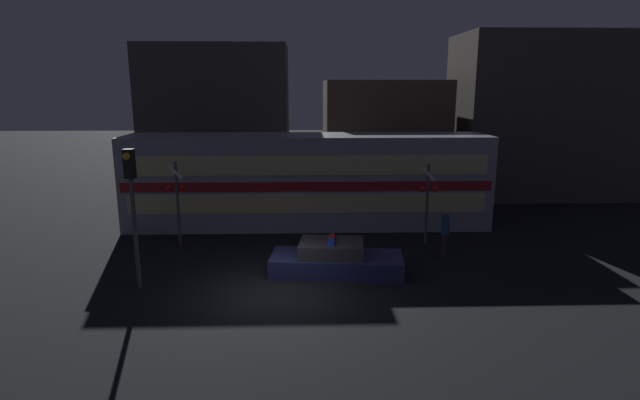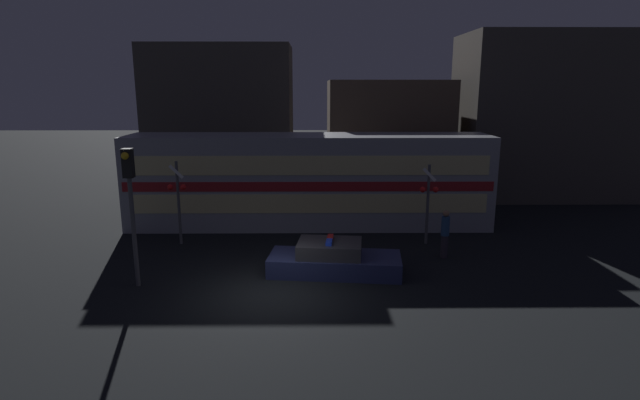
# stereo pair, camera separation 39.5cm
# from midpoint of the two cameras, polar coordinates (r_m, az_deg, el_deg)

# --- Properties ---
(ground_plane) EXTENTS (120.00, 120.00, 0.00)m
(ground_plane) POSITION_cam_midpoint_polar(r_m,az_deg,el_deg) (15.84, -5.72, -10.70)
(ground_plane) COLOR black
(train) EXTENTS (16.37, 2.87, 4.19)m
(train) POSITION_cam_midpoint_polar(r_m,az_deg,el_deg) (22.91, -1.93, 2.23)
(train) COLOR gray
(train) RESTS_ON ground_plane
(police_car) EXTENTS (4.68, 2.22, 1.25)m
(police_car) POSITION_cam_midpoint_polar(r_m,az_deg,el_deg) (17.34, 1.11, -6.88)
(police_car) COLOR navy
(police_car) RESTS_ON ground_plane
(pedestrian) EXTENTS (0.31, 0.31, 1.84)m
(pedestrian) POSITION_cam_midpoint_polar(r_m,az_deg,el_deg) (19.31, 13.54, -3.67)
(pedestrian) COLOR #2D2833
(pedestrian) RESTS_ON ground_plane
(crossing_signal_near) EXTENTS (0.75, 0.30, 3.29)m
(crossing_signal_near) POSITION_cam_midpoint_polar(r_m,az_deg,el_deg) (20.54, 11.67, 0.24)
(crossing_signal_near) COLOR #4C4C51
(crossing_signal_near) RESTS_ON ground_plane
(crossing_signal_far) EXTENTS (0.75, 0.30, 3.43)m
(crossing_signal_far) POSITION_cam_midpoint_polar(r_m,az_deg,el_deg) (20.76, -16.54, 0.31)
(crossing_signal_far) COLOR #4C4C51
(crossing_signal_far) RESTS_ON ground_plane
(traffic_light_corner) EXTENTS (0.30, 0.46, 4.47)m
(traffic_light_corner) POSITION_cam_midpoint_polar(r_m,az_deg,el_deg) (16.50, -21.36, 0.69)
(traffic_light_corner) COLOR #4C4C51
(traffic_light_corner) RESTS_ON ground_plane
(building_left) EXTENTS (8.52, 4.39, 8.70)m
(building_left) POSITION_cam_midpoint_polar(r_m,az_deg,el_deg) (31.06, -12.05, 8.94)
(building_left) COLOR #47423D
(building_left) RESTS_ON ground_plane
(building_center) EXTENTS (6.88, 6.20, 6.66)m
(building_center) POSITION_cam_midpoint_polar(r_m,az_deg,el_deg) (30.40, 6.72, 7.12)
(building_center) COLOR brown
(building_center) RESTS_ON ground_plane
(building_right) EXTENTS (9.75, 5.48, 9.26)m
(building_right) POSITION_cam_midpoint_polar(r_m,az_deg,el_deg) (32.20, 23.52, 8.79)
(building_right) COLOR #47423D
(building_right) RESTS_ON ground_plane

